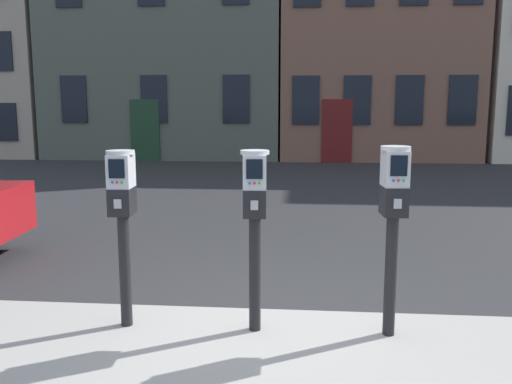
{
  "coord_description": "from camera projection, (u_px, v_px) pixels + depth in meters",
  "views": [
    {
      "loc": [
        0.28,
        -4.19,
        1.86
      ],
      "look_at": [
        -0.08,
        -0.14,
        1.21
      ],
      "focal_mm": 37.67,
      "sensor_mm": 36.0,
      "label": 1
    }
  ],
  "objects": [
    {
      "name": "parking_meter_end_of_row",
      "position": [
        393.0,
        207.0,
        3.95
      ],
      "size": [
        0.23,
        0.26,
        1.44
      ],
      "rotation": [
        0.0,
        0.0,
        -1.51
      ],
      "color": "black",
      "rests_on": "sidewalk_slab"
    },
    {
      "name": "townhouse_cream_stone",
      "position": [
        375.0,
        3.0,
        19.92
      ],
      "size": [
        6.73,
        6.09,
        11.28
      ],
      "color": "brown",
      "rests_on": "ground_plane"
    },
    {
      "name": "parking_meter_near_kerb",
      "position": [
        122.0,
        207.0,
        4.13
      ],
      "size": [
        0.23,
        0.26,
        1.4
      ],
      "rotation": [
        0.0,
        0.0,
        -1.51
      ],
      "color": "black",
      "rests_on": "sidewalk_slab"
    },
    {
      "name": "ground_plane",
      "position": [
        267.0,
        334.0,
        4.44
      ],
      "size": [
        160.0,
        160.0,
        0.0
      ],
      "primitive_type": "plane",
      "color": "#28282B"
    },
    {
      "name": "parking_meter_twin_adjacent",
      "position": [
        255.0,
        208.0,
        4.04
      ],
      "size": [
        0.23,
        0.26,
        1.4
      ],
      "rotation": [
        0.0,
        0.0,
        -1.51
      ],
      "color": "black",
      "rests_on": "sidewalk_slab"
    },
    {
      "name": "townhouse_brownstone",
      "position": [
        173.0,
        4.0,
        20.58
      ],
      "size": [
        8.44,
        6.11,
        11.5
      ],
      "color": "#4C564C",
      "rests_on": "ground_plane"
    }
  ]
}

